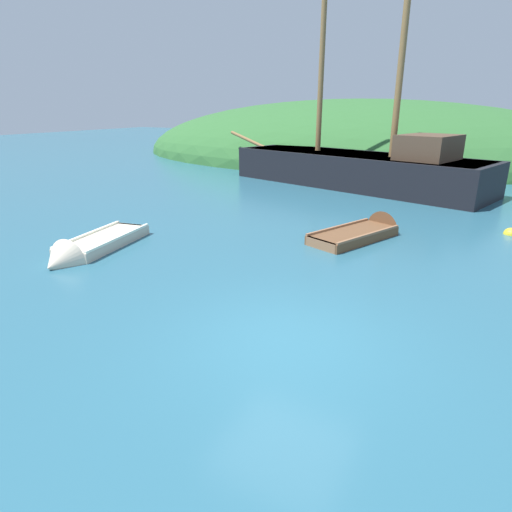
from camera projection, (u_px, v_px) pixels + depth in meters
The scene contains 6 objects.
ground_plane at pixel (288, 340), 7.81m from camera, with size 120.00×120.00×0.00m, color #285B70.
shore_hill at pixel (355, 155), 37.15m from camera, with size 38.90×26.23×9.07m, color #2D602D.
sailing_ship at pixel (357, 174), 22.47m from camera, with size 16.04×7.16×12.05m.
rowboat_outer_right at pixel (89, 250), 12.40m from camera, with size 1.85×3.98×1.13m.
rowboat_far at pixel (367, 233), 14.03m from camera, with size 2.49×3.99×1.19m.
buoy_yellow at pixel (510, 234), 14.18m from camera, with size 0.44×0.44×0.44m, color yellow.
Camera 1 is at (2.86, -6.28, 3.99)m, focal length 30.44 mm.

